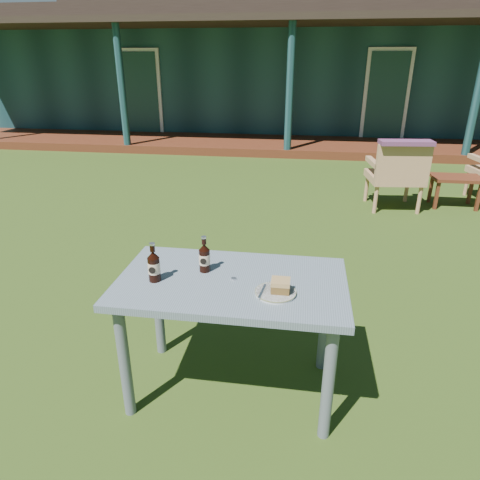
% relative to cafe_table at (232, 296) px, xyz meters
% --- Properties ---
extents(ground, '(80.00, 80.00, 0.00)m').
position_rel_cafe_table_xyz_m(ground, '(0.00, 1.60, -0.62)').
color(ground, '#334916').
extents(pavilion, '(15.80, 8.30, 3.45)m').
position_rel_cafe_table_xyz_m(pavilion, '(-0.00, 10.99, 0.99)').
color(pavilion, '#17383C').
rests_on(pavilion, ground).
extents(cafe_table, '(1.20, 0.70, 0.72)m').
position_rel_cafe_table_xyz_m(cafe_table, '(0.00, 0.00, 0.00)').
color(cafe_table, slate).
rests_on(cafe_table, ground).
extents(plate, '(0.20, 0.20, 0.01)m').
position_rel_cafe_table_xyz_m(plate, '(0.24, -0.11, 0.11)').
color(plate, silver).
rests_on(plate, cafe_table).
extents(cake_slice, '(0.09, 0.09, 0.06)m').
position_rel_cafe_table_xyz_m(cake_slice, '(0.26, -0.10, 0.15)').
color(cake_slice, brown).
rests_on(cake_slice, plate).
extents(fork, '(0.03, 0.14, 0.00)m').
position_rel_cafe_table_xyz_m(fork, '(0.17, -0.12, 0.12)').
color(fork, silver).
rests_on(fork, plate).
extents(cola_bottle_near, '(0.06, 0.06, 0.20)m').
position_rel_cafe_table_xyz_m(cola_bottle_near, '(-0.16, 0.08, 0.18)').
color(cola_bottle_near, black).
rests_on(cola_bottle_near, cafe_table).
extents(cola_bottle_far, '(0.06, 0.07, 0.21)m').
position_rel_cafe_table_xyz_m(cola_bottle_far, '(-0.39, -0.07, 0.19)').
color(cola_bottle_far, black).
rests_on(cola_bottle_far, cafe_table).
extents(bottle_cap, '(0.03, 0.03, 0.01)m').
position_rel_cafe_table_xyz_m(bottle_cap, '(0.01, 0.01, 0.11)').
color(bottle_cap, silver).
rests_on(bottle_cap, cafe_table).
extents(armchair_left, '(0.69, 0.66, 0.85)m').
position_rel_cafe_table_xyz_m(armchair_left, '(1.49, 3.50, -0.14)').
color(armchair_left, tan).
rests_on(armchair_left, ground).
extents(floral_throw, '(0.63, 0.28, 0.05)m').
position_rel_cafe_table_xyz_m(floral_throw, '(1.51, 3.33, 0.26)').
color(floral_throw, '#65345A').
rests_on(floral_throw, armchair_left).
extents(side_table, '(0.60, 0.40, 0.40)m').
position_rel_cafe_table_xyz_m(side_table, '(2.28, 3.73, -0.28)').
color(side_table, '#542514').
rests_on(side_table, ground).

